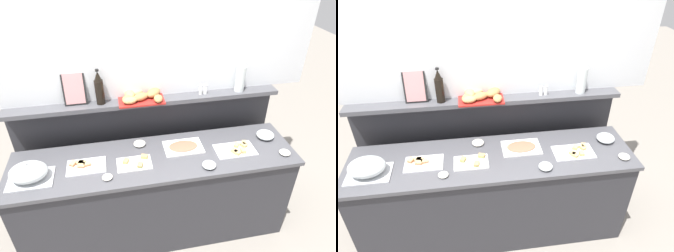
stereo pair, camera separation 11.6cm
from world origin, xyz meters
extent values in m
plane|color=gray|center=(0.00, 0.60, 0.00)|extent=(12.00, 12.00, 0.00)
cube|color=#2D2D33|center=(0.00, 0.00, 0.44)|extent=(2.37, 0.58, 0.88)
cube|color=#4C4C51|center=(0.00, 0.00, 0.90)|extent=(2.41, 0.62, 0.03)
cube|color=#2D2D33|center=(0.00, 0.49, 0.61)|extent=(2.46, 0.08, 1.22)
cube|color=#4C4C51|center=(0.00, 0.44, 1.24)|extent=(2.46, 0.22, 0.04)
cube|color=silver|center=(0.00, 0.51, 1.93)|extent=(3.06, 0.08, 1.34)
cube|color=silver|center=(0.70, -0.04, 0.92)|extent=(0.35, 0.21, 0.01)
cube|color=tan|center=(0.79, -0.01, 0.93)|extent=(0.06, 0.07, 0.01)
cube|color=#E5C666|center=(0.79, -0.01, 0.94)|extent=(0.06, 0.07, 0.01)
cube|color=tan|center=(0.79, -0.01, 0.95)|extent=(0.06, 0.07, 0.01)
cube|color=tan|center=(0.69, -0.10, 0.93)|extent=(0.07, 0.07, 0.01)
cube|color=#E5C666|center=(0.69, -0.10, 0.94)|extent=(0.07, 0.07, 0.01)
cube|color=tan|center=(0.69, -0.10, 0.95)|extent=(0.07, 0.07, 0.01)
cube|color=tan|center=(0.72, 0.00, 0.93)|extent=(0.07, 0.07, 0.01)
cube|color=#E5C666|center=(0.72, 0.00, 0.94)|extent=(0.07, 0.07, 0.01)
cube|color=tan|center=(0.72, 0.00, 0.95)|extent=(0.07, 0.07, 0.01)
cube|color=tan|center=(0.67, -0.07, 0.93)|extent=(0.07, 0.07, 0.01)
cube|color=#E5C666|center=(0.67, -0.07, 0.94)|extent=(0.07, 0.07, 0.01)
cube|color=tan|center=(0.67, -0.07, 0.95)|extent=(0.07, 0.07, 0.01)
cube|color=tan|center=(0.75, -0.09, 0.93)|extent=(0.04, 0.06, 0.01)
cube|color=#E5C666|center=(0.75, -0.09, 0.94)|extent=(0.04, 0.06, 0.01)
cube|color=tan|center=(0.75, -0.09, 0.95)|extent=(0.04, 0.06, 0.01)
cube|color=tan|center=(0.81, 0.01, 0.93)|extent=(0.05, 0.06, 0.01)
cube|color=#E5C666|center=(0.81, 0.01, 0.94)|extent=(0.05, 0.06, 0.01)
cube|color=tan|center=(0.81, 0.01, 0.95)|extent=(0.05, 0.06, 0.01)
cube|color=white|center=(-0.18, -0.05, 0.92)|extent=(0.28, 0.18, 0.01)
cube|color=tan|center=(-0.25, -0.03, 0.93)|extent=(0.06, 0.07, 0.01)
cube|color=#66994C|center=(-0.25, -0.03, 0.94)|extent=(0.06, 0.07, 0.01)
cube|color=tan|center=(-0.25, -0.03, 0.95)|extent=(0.06, 0.07, 0.01)
cube|color=tan|center=(-0.14, -0.10, 0.93)|extent=(0.05, 0.07, 0.01)
cube|color=#66994C|center=(-0.14, -0.10, 0.94)|extent=(0.05, 0.07, 0.01)
cube|color=tan|center=(-0.14, -0.10, 0.95)|extent=(0.05, 0.07, 0.01)
cube|color=tan|center=(-0.09, 0.00, 0.93)|extent=(0.07, 0.06, 0.01)
cube|color=#66994C|center=(-0.09, 0.00, 0.94)|extent=(0.07, 0.06, 0.01)
cube|color=tan|center=(-0.09, 0.00, 0.95)|extent=(0.07, 0.06, 0.01)
cube|color=silver|center=(-0.56, -0.01, 0.92)|extent=(0.31, 0.20, 0.01)
cube|color=tan|center=(-0.60, 0.02, 0.93)|extent=(0.07, 0.06, 0.01)
cube|color=#B24738|center=(-0.60, 0.02, 0.94)|extent=(0.07, 0.06, 0.01)
cube|color=tan|center=(-0.60, 0.02, 0.95)|extent=(0.07, 0.06, 0.01)
cube|color=tan|center=(-0.67, 0.02, 0.93)|extent=(0.06, 0.07, 0.01)
cube|color=#B24738|center=(-0.67, 0.02, 0.94)|extent=(0.06, 0.07, 0.01)
cube|color=tan|center=(-0.67, 0.02, 0.95)|extent=(0.06, 0.07, 0.01)
cube|color=tan|center=(-0.61, 0.02, 0.93)|extent=(0.06, 0.04, 0.01)
cube|color=#B24738|center=(-0.61, 0.02, 0.94)|extent=(0.06, 0.04, 0.01)
cube|color=tan|center=(-0.61, 0.02, 0.95)|extent=(0.06, 0.04, 0.01)
cube|color=tan|center=(-0.60, -0.02, 0.93)|extent=(0.06, 0.05, 0.01)
cube|color=#B24738|center=(-0.60, -0.02, 0.94)|extent=(0.06, 0.05, 0.01)
cube|color=tan|center=(-0.60, -0.02, 0.95)|extent=(0.06, 0.05, 0.01)
cube|color=tan|center=(-0.56, -0.01, 0.93)|extent=(0.06, 0.05, 0.01)
cube|color=#B24738|center=(-0.56, -0.01, 0.94)|extent=(0.06, 0.05, 0.01)
cube|color=tan|center=(-0.56, -0.01, 0.95)|extent=(0.06, 0.05, 0.01)
cube|color=white|center=(0.26, 0.09, 0.92)|extent=(0.34, 0.23, 0.01)
ellipsoid|color=#D1664C|center=(0.26, 0.09, 0.93)|extent=(0.25, 0.16, 0.01)
cube|color=#B7BABF|center=(-0.98, -0.08, 0.92)|extent=(0.34, 0.24, 0.01)
ellipsoid|color=silver|center=(-0.98, -0.08, 1.00)|extent=(0.28, 0.23, 0.14)
sphere|color=#B7BABF|center=(-0.98, -0.08, 1.08)|extent=(0.02, 0.02, 0.02)
ellipsoid|color=silver|center=(0.41, -0.21, 0.94)|extent=(0.11, 0.11, 0.05)
ellipsoid|color=#F28C4C|center=(0.41, -0.21, 0.93)|extent=(0.09, 0.09, 0.03)
ellipsoid|color=silver|center=(1.04, 0.08, 0.95)|extent=(0.16, 0.16, 0.06)
ellipsoid|color=#599959|center=(1.04, 0.08, 0.94)|extent=(0.12, 0.12, 0.04)
ellipsoid|color=silver|center=(1.09, -0.17, 0.93)|extent=(0.09, 0.09, 0.03)
ellipsoid|color=silver|center=(-0.11, 0.19, 0.94)|extent=(0.11, 0.11, 0.04)
ellipsoid|color=silver|center=(-0.40, -0.18, 0.93)|extent=(0.08, 0.08, 0.03)
cylinder|color=black|center=(-0.40, 0.41, 1.37)|extent=(0.08, 0.08, 0.22)
cone|color=black|center=(-0.40, 0.41, 1.52)|extent=(0.06, 0.06, 0.08)
cylinder|color=black|center=(-0.40, 0.41, 1.57)|extent=(0.03, 0.03, 0.02)
cylinder|color=white|center=(0.50, 0.41, 1.29)|extent=(0.03, 0.03, 0.08)
cylinder|color=#B7BABF|center=(0.50, 0.41, 1.34)|extent=(0.03, 0.03, 0.01)
cylinder|color=white|center=(0.54, 0.41, 1.29)|extent=(0.03, 0.03, 0.08)
cylinder|color=#B7BABF|center=(0.54, 0.41, 1.34)|extent=(0.03, 0.03, 0.01)
cube|color=#B2231E|center=(-0.05, 0.41, 1.26)|extent=(0.40, 0.26, 0.02)
ellipsoid|color=#B7844C|center=(-0.13, 0.49, 1.30)|extent=(0.15, 0.12, 0.06)
ellipsoid|color=#B7844C|center=(-0.18, 0.37, 1.30)|extent=(0.12, 0.14, 0.06)
ellipsoid|color=#B7844C|center=(0.09, 0.32, 1.30)|extent=(0.10, 0.12, 0.05)
ellipsoid|color=tan|center=(-0.08, 0.48, 1.30)|extent=(0.16, 0.14, 0.06)
ellipsoid|color=#AD7A47|center=(-0.06, 0.38, 1.30)|extent=(0.18, 0.15, 0.06)
ellipsoid|color=#AD7A47|center=(0.06, 0.42, 1.31)|extent=(0.18, 0.18, 0.07)
ellipsoid|color=tan|center=(-0.16, 0.33, 1.30)|extent=(0.13, 0.10, 0.06)
ellipsoid|color=tan|center=(-0.15, 0.44, 1.30)|extent=(0.10, 0.15, 0.06)
cube|color=black|center=(-0.61, 0.45, 1.40)|extent=(0.19, 0.07, 0.29)
cube|color=#CC8C8C|center=(-0.61, 0.44, 1.40)|extent=(0.16, 0.06, 0.26)
cylinder|color=silver|center=(0.87, 0.41, 1.38)|extent=(0.09, 0.09, 0.24)
camera|label=1|loc=(-0.28, -1.96, 2.54)|focal=32.33mm
camera|label=2|loc=(-0.17, -1.98, 2.54)|focal=32.33mm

